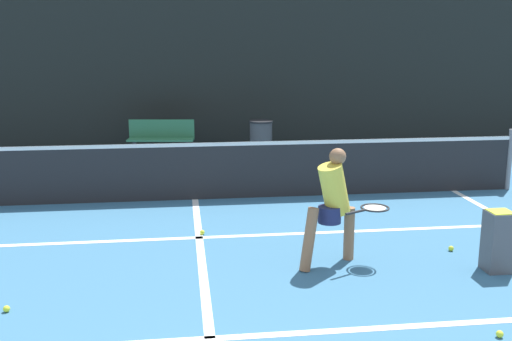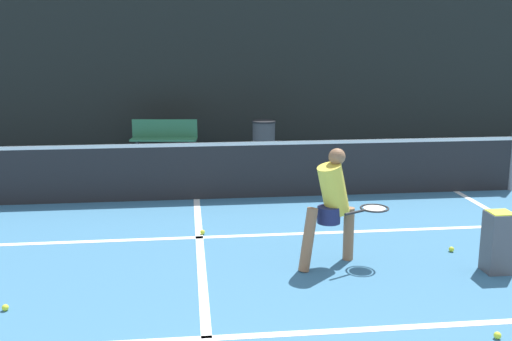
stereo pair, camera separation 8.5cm
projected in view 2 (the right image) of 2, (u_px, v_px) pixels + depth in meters
The scene contains 16 objects.
court_baseline_near at pixel (207, 338), 5.31m from camera, with size 11.00×0.10×0.01m, color white.
court_service_line at pixel (199, 237), 8.01m from camera, with size 8.25×0.10×0.01m, color white.
court_center_mark at pixel (200, 248), 7.62m from camera, with size 0.10×4.76×0.01m, color white.
net at pixel (196, 169), 9.82m from camera, with size 11.09×0.09×1.07m.
fence_back at pixel (191, 69), 13.91m from camera, with size 24.00×0.06×3.83m.
player_practicing at pixel (333, 203), 6.91m from camera, with size 1.19×0.52×1.39m.
tennis_ball_scattered_2 at pixel (5, 308), 5.85m from camera, with size 0.07×0.07×0.07m, color #D1E033.
tennis_ball_scattered_3 at pixel (451, 249), 7.47m from camera, with size 0.07×0.07×0.07m, color #D1E033.
tennis_ball_scattered_4 at pixel (202, 232), 8.13m from camera, with size 0.07×0.07×0.07m, color #D1E033.
tennis_ball_scattered_5 at pixel (487, 236), 7.97m from camera, with size 0.07×0.07×0.07m, color #D1E033.
tennis_ball_scattered_6 at pixel (497, 335), 5.30m from camera, with size 0.07×0.07×0.07m, color #D1E033.
ball_hopper at pixel (498, 241), 6.76m from camera, with size 0.28×0.28×0.71m.
courtside_bench at pixel (164, 138), 13.19m from camera, with size 1.48×0.56×0.86m.
trash_bin at pixel (264, 140), 13.19m from camera, with size 0.52×0.52×0.85m.
parked_car at pixel (74, 106), 17.95m from camera, with size 1.72×4.41×1.47m.
building_far at pixel (188, 44), 29.30m from camera, with size 36.00×2.40×4.65m, color beige.
Camera 2 is at (-0.12, -1.81, 2.61)m, focal length 42.00 mm.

